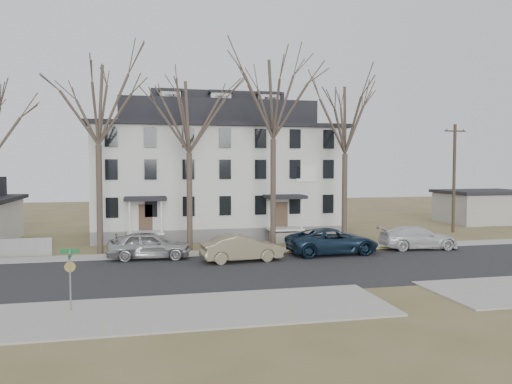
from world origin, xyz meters
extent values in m
plane|color=olive|center=(0.00, 0.00, 0.00)|extent=(120.00, 120.00, 0.00)
cube|color=#27272A|center=(0.00, 2.00, 0.00)|extent=(120.00, 10.00, 0.04)
cube|color=#A09F97|center=(0.00, 8.00, 0.00)|extent=(120.00, 2.00, 0.08)
cube|color=#A09F97|center=(-8.00, -5.00, 0.00)|extent=(20.00, 5.00, 0.08)
cube|color=gold|center=(5.00, 7.10, 0.00)|extent=(14.00, 0.25, 0.06)
cube|color=slate|center=(-2.00, 18.00, 0.50)|extent=(20.00, 10.00, 1.00)
cube|color=silver|center=(-2.00, 18.00, 5.00)|extent=(20.00, 10.00, 8.00)
cube|color=black|center=(-2.00, 18.00, 9.10)|extent=(20.80, 10.80, 0.30)
cube|color=black|center=(-2.00, 18.00, 10.25)|extent=(16.00, 7.00, 2.00)
cube|color=black|center=(-2.00, 18.00, 11.65)|extent=(11.00, 4.50, 0.80)
cube|color=white|center=(-8.00, 12.04, 1.00)|extent=(2.60, 2.00, 0.16)
cube|color=white|center=(2.50, 12.04, 1.00)|extent=(2.60, 2.00, 0.16)
cube|color=white|center=(4.50, 12.92, 5.20)|extent=(1.60, 0.08, 1.20)
cube|color=#A09F97|center=(26.00, 20.00, 1.50)|extent=(8.00, 6.00, 3.00)
cube|color=black|center=(26.00, 20.00, 3.20)|extent=(8.50, 6.50, 0.30)
cylinder|color=#473B31|center=(-11.00, 9.80, 3.64)|extent=(0.40, 0.40, 7.28)
cylinder|color=#473B31|center=(-5.00, 9.80, 3.38)|extent=(0.40, 0.40, 6.76)
cylinder|color=#473B31|center=(1.00, 9.80, 3.90)|extent=(0.40, 0.40, 7.80)
cylinder|color=#473B31|center=(6.50, 9.80, 3.38)|extent=(0.40, 0.40, 6.76)
cylinder|color=#3D3023|center=(18.50, 14.00, 4.75)|extent=(0.28, 0.28, 9.50)
cube|color=#3D3023|center=(18.50, 14.00, 8.90)|extent=(2.00, 0.12, 0.12)
imported|color=#A3A3A3|center=(-7.79, 6.79, 0.87)|extent=(5.26, 2.48, 1.74)
imported|color=#7A6F52|center=(-2.29, 4.80, 0.81)|extent=(5.09, 2.23, 1.63)
imported|color=#14263A|center=(4.08, 5.97, 0.85)|extent=(6.23, 3.08, 1.70)
imported|color=silver|center=(10.69, 6.56, 0.79)|extent=(5.61, 2.67, 1.58)
imported|color=black|center=(-8.89, 10.64, 0.50)|extent=(2.02, 1.28, 1.00)
imported|color=black|center=(-9.72, 10.70, 0.55)|extent=(1.89, 0.72, 1.11)
cylinder|color=gray|center=(-10.97, -4.03, 1.26)|extent=(0.07, 0.07, 2.52)
cube|color=#0C5926|center=(-10.97, -4.03, 2.47)|extent=(0.73, 0.03, 0.17)
cube|color=#0C5926|center=(-10.97, -4.03, 2.27)|extent=(0.03, 0.73, 0.17)
camera|label=1|loc=(-7.98, -24.94, 5.90)|focal=35.00mm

